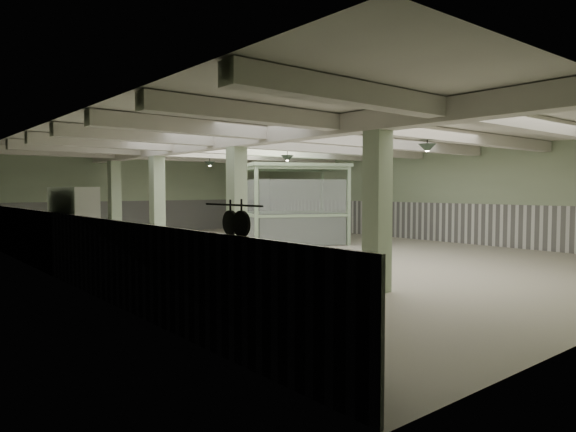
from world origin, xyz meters
TOP-DOWN VIEW (x-y plane):
  - floor at (0.00, 0.00)m, footprint 20.00×20.00m
  - ceiling at (0.00, 0.00)m, footprint 14.00×20.00m
  - wall_back at (0.00, 10.00)m, footprint 14.00×0.02m
  - wall_left at (-7.00, 0.00)m, footprint 0.02×20.00m
  - wall_right at (7.00, 0.00)m, footprint 0.02×20.00m
  - wainscot_left at (-6.97, 0.00)m, footprint 0.05×19.90m
  - wainscot_right at (6.97, 0.00)m, footprint 0.05×19.90m
  - wainscot_back at (0.00, 9.97)m, footprint 13.90×0.05m
  - girder at (-2.50, 0.00)m, footprint 0.45×19.90m
  - beam_a at (0.00, -7.50)m, footprint 13.90×0.35m
  - beam_b at (0.00, -5.00)m, footprint 13.90×0.35m
  - beam_c at (0.00, -2.50)m, footprint 13.90×0.35m
  - beam_d at (0.00, 0.00)m, footprint 13.90×0.35m
  - beam_e at (0.00, 2.50)m, footprint 13.90×0.35m
  - beam_f at (0.00, 5.00)m, footprint 13.90×0.35m
  - beam_g at (0.00, 7.50)m, footprint 13.90×0.35m
  - column_a at (-2.50, -6.00)m, footprint 0.42×0.42m
  - column_b at (-2.50, -1.00)m, footprint 0.42×0.42m
  - column_c at (-2.50, 4.00)m, footprint 0.42×0.42m
  - column_d at (-2.50, 8.00)m, footprint 0.42×0.42m
  - hook_rail at (-6.93, -7.60)m, footprint 0.02×1.20m
  - pendant_front at (0.50, -5.00)m, footprint 0.44×0.44m
  - pendant_mid at (0.50, 0.50)m, footprint 0.44×0.44m
  - pendant_back at (0.50, 5.50)m, footprint 0.44×0.44m
  - prep_counter at (-6.54, -6.67)m, footprint 0.87×4.98m
  - pitcher_near at (-6.54, -7.49)m, footprint 0.23×0.26m
  - pitcher_far at (-6.56, -5.61)m, footprint 0.28×0.30m
  - veg_colander at (-6.65, -7.83)m, footprint 0.48×0.48m
  - orange_bowl at (-6.63, -5.34)m, footprint 0.33×0.33m
  - skillet_near at (-6.88, -7.72)m, footprint 0.04×0.31m
  - skillet_far at (-6.88, -7.48)m, footprint 0.04×0.30m
  - walkin_cooler at (-6.62, -0.45)m, footprint 0.81×2.15m
  - guard_booth at (2.16, 2.23)m, footprint 4.59×4.29m
  - filing_cabinet at (4.38, 1.88)m, footprint 0.46×0.61m

SIDE VIEW (x-z plane):
  - floor at x=0.00m, z-range 0.00..0.00m
  - prep_counter at x=-6.54m, z-range 0.01..0.92m
  - filing_cabinet at x=4.38m, z-range 0.00..1.21m
  - wainscot_left at x=-6.97m, z-range 0.00..1.50m
  - wainscot_right at x=6.97m, z-range 0.00..1.50m
  - wainscot_back at x=0.00m, z-range 0.00..1.50m
  - orange_bowl at x=-6.63m, z-range 0.90..0.99m
  - walkin_cooler at x=-6.62m, z-range 0.00..1.97m
  - veg_colander at x=-6.65m, z-range 0.90..1.08m
  - pitcher_near at x=-6.54m, z-range 0.90..1.20m
  - pitcher_far at x=-6.56m, z-range 0.90..1.21m
  - skillet_near at x=-6.88m, z-range 1.47..1.79m
  - skillet_far at x=-6.88m, z-range 1.48..1.78m
  - wall_back at x=0.00m, z-range 0.00..3.60m
  - wall_left at x=-7.00m, z-range 0.00..3.60m
  - wall_right at x=7.00m, z-range 0.00..3.60m
  - column_a at x=-2.50m, z-range 0.00..3.60m
  - column_b at x=-2.50m, z-range 0.00..3.60m
  - column_c at x=-2.50m, z-range 0.00..3.60m
  - column_d at x=-2.50m, z-range 0.00..3.60m
  - hook_rail at x=-6.93m, z-range 1.84..1.86m
  - guard_booth at x=2.16m, z-range 0.48..3.44m
  - pendant_front at x=0.50m, z-range 2.94..3.16m
  - pendant_mid at x=0.50m, z-range 2.94..3.16m
  - pendant_back at x=0.50m, z-range 2.94..3.16m
  - girder at x=-2.50m, z-range 3.18..3.58m
  - beam_a at x=0.00m, z-range 3.26..3.58m
  - beam_b at x=0.00m, z-range 3.26..3.58m
  - beam_c at x=0.00m, z-range 3.26..3.58m
  - beam_d at x=0.00m, z-range 3.26..3.58m
  - beam_e at x=0.00m, z-range 3.26..3.58m
  - beam_f at x=0.00m, z-range 3.26..3.58m
  - beam_g at x=0.00m, z-range 3.26..3.58m
  - ceiling at x=0.00m, z-range 3.59..3.61m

